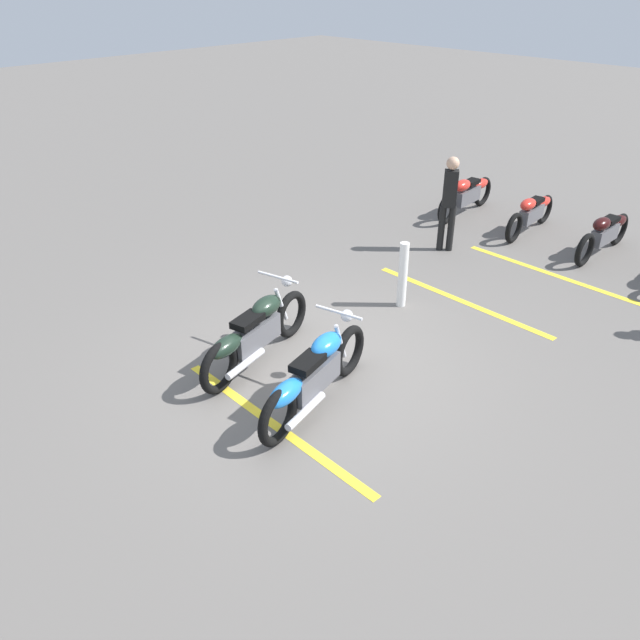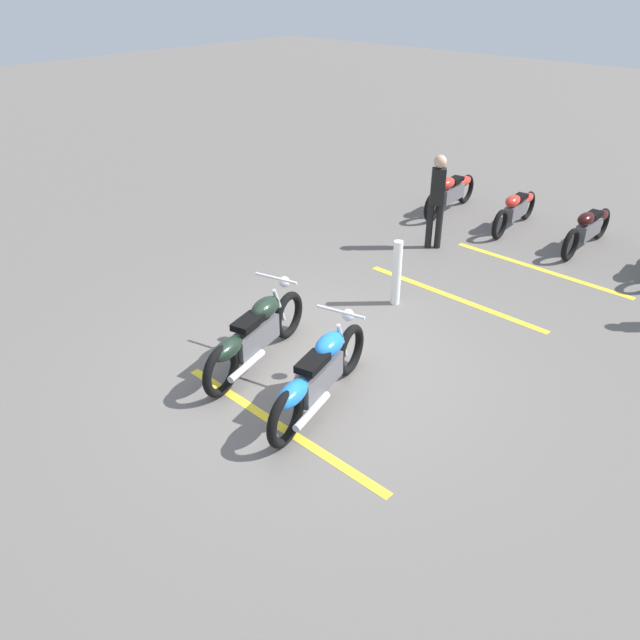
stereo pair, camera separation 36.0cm
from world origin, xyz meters
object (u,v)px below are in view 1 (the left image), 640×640
object	(u,v)px
motorcycle_row_left	(605,233)
motorcycle_row_right	(468,194)
bystander_near_row	(449,199)
bollard_post	(403,275)
motorcycle_bright_foreground	(314,375)
motorcycle_dark_foreground	(255,333)
motorcycle_row_center	(532,212)

from	to	relation	value
motorcycle_row_left	motorcycle_row_right	xyz separation A→B (m)	(0.04, 2.91, 0.02)
bystander_near_row	bollard_post	world-z (taller)	bystander_near_row
motorcycle_bright_foreground	bollard_post	bearing A→B (deg)	4.46
bystander_near_row	motorcycle_row_left	bearing A→B (deg)	95.34
motorcycle_dark_foreground	motorcycle_row_right	distance (m)	6.86
motorcycle_row_center	motorcycle_row_right	xyz separation A→B (m)	(-0.02, 1.45, 0.03)
bystander_near_row	motorcycle_row_center	bearing A→B (deg)	125.26
motorcycle_row_left	motorcycle_row_right	world-z (taller)	motorcycle_row_right
motorcycle_row_left	motorcycle_row_right	size ratio (longest dim) A/B	0.95
motorcycle_bright_foreground	bollard_post	size ratio (longest dim) A/B	2.14
bystander_near_row	motorcycle_row_right	bearing A→B (deg)	167.03
motorcycle_dark_foreground	bystander_near_row	xyz separation A→B (m)	(4.85, 0.47, 0.49)
motorcycle_row_center	bystander_near_row	xyz separation A→B (m)	(-1.91, 0.64, 0.56)
motorcycle_dark_foreground	motorcycle_row_right	xyz separation A→B (m)	(6.74, 1.28, -0.04)
motorcycle_row_left	motorcycle_row_center	size ratio (longest dim) A/B	1.03
motorcycle_row_center	motorcycle_bright_foreground	bearing A→B (deg)	4.47
bystander_near_row	bollard_post	distance (m)	2.42
motorcycle_bright_foreground	bollard_post	distance (m)	2.87
motorcycle_bright_foreground	motorcycle_row_right	xyz separation A→B (m)	(6.87, 2.49, -0.04)
motorcycle_dark_foreground	motorcycle_row_left	xyz separation A→B (m)	(6.71, -1.63, -0.06)
motorcycle_row_right	bystander_near_row	distance (m)	2.12
bystander_near_row	motorcycle_dark_foreground	bearing A→B (deg)	-30.53
motorcycle_dark_foreground	motorcycle_row_left	distance (m)	6.90
motorcycle_dark_foreground	motorcycle_row_left	bearing A→B (deg)	-27.37
bystander_near_row	bollard_post	xyz separation A→B (m)	(-2.24, -0.79, -0.44)
motorcycle_row_right	motorcycle_row_left	bearing A→B (deg)	85.08
motorcycle_row_left	motorcycle_row_center	bearing A→B (deg)	-91.76
motorcycle_row_center	bystander_near_row	world-z (taller)	bystander_near_row
motorcycle_dark_foreground	motorcycle_row_left	world-z (taller)	motorcycle_dark_foreground
motorcycle_row_right	bystander_near_row	size ratio (longest dim) A/B	1.21
motorcycle_row_center	bollard_post	bearing A→B (deg)	-2.05
motorcycle_bright_foreground	bystander_near_row	bearing A→B (deg)	5.11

